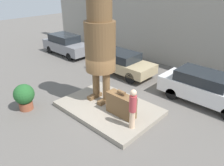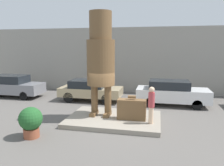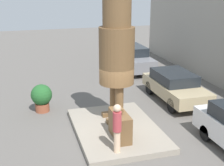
{
  "view_description": "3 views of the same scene",
  "coord_description": "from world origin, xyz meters",
  "px_view_note": "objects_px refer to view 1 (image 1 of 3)",
  "views": [
    {
      "loc": [
        6.35,
        -6.49,
        5.79
      ],
      "look_at": [
        0.47,
        -0.27,
        1.7
      ],
      "focal_mm": 35.0,
      "sensor_mm": 36.0,
      "label": 1
    },
    {
      "loc": [
        2.17,
        -10.54,
        3.8
      ],
      "look_at": [
        -0.07,
        -0.18,
        2.02
      ],
      "focal_mm": 35.0,
      "sensor_mm": 36.0,
      "label": 2
    },
    {
      "loc": [
        10.95,
        -3.4,
        5.81
      ],
      "look_at": [
        -0.26,
        -0.11,
        2.01
      ],
      "focal_mm": 50.0,
      "sensor_mm": 36.0,
      "label": 3
    }
  ],
  "objects_px": {
    "parked_car_tan": "(122,62)",
    "planter_pot": "(24,96)",
    "tourist": "(133,108)",
    "parked_car_grey": "(66,44)",
    "parked_car_white": "(205,88)",
    "giant_suitcase": "(121,105)",
    "statue_figure": "(100,39)"
  },
  "relations": [
    {
      "from": "parked_car_tan",
      "to": "planter_pot",
      "type": "relative_size",
      "value": 3.29
    },
    {
      "from": "tourist",
      "to": "parked_car_tan",
      "type": "height_order",
      "value": "tourist"
    },
    {
      "from": "parked_car_grey",
      "to": "planter_pot",
      "type": "xyz_separation_m",
      "value": [
        5.7,
        -6.55,
        -0.13
      ]
    },
    {
      "from": "tourist",
      "to": "parked_car_white",
      "type": "relative_size",
      "value": 0.38
    },
    {
      "from": "parked_car_tan",
      "to": "giant_suitcase",
      "type": "bearing_deg",
      "value": -49.43
    },
    {
      "from": "statue_figure",
      "to": "parked_car_tan",
      "type": "xyz_separation_m",
      "value": [
        -1.79,
        3.66,
        -2.52
      ]
    },
    {
      "from": "statue_figure",
      "to": "planter_pot",
      "type": "distance_m",
      "value": 4.53
    },
    {
      "from": "parked_car_white",
      "to": "planter_pot",
      "type": "distance_m",
      "value": 8.93
    },
    {
      "from": "statue_figure",
      "to": "giant_suitcase",
      "type": "bearing_deg",
      "value": -12.65
    },
    {
      "from": "parked_car_tan",
      "to": "planter_pot",
      "type": "bearing_deg",
      "value": -94.05
    },
    {
      "from": "planter_pot",
      "to": "tourist",
      "type": "bearing_deg",
      "value": 23.84
    },
    {
      "from": "parked_car_white",
      "to": "planter_pot",
      "type": "xyz_separation_m",
      "value": [
        -6.03,
        -6.58,
        -0.12
      ]
    },
    {
      "from": "giant_suitcase",
      "to": "parked_car_grey",
      "type": "xyz_separation_m",
      "value": [
        -9.62,
        3.98,
        0.12
      ]
    },
    {
      "from": "giant_suitcase",
      "to": "planter_pot",
      "type": "height_order",
      "value": "giant_suitcase"
    },
    {
      "from": "tourist",
      "to": "planter_pot",
      "type": "height_order",
      "value": "tourist"
    },
    {
      "from": "giant_suitcase",
      "to": "planter_pot",
      "type": "bearing_deg",
      "value": -146.74
    },
    {
      "from": "tourist",
      "to": "parked_car_grey",
      "type": "relative_size",
      "value": 0.39
    },
    {
      "from": "statue_figure",
      "to": "parked_car_white",
      "type": "xyz_separation_m",
      "value": [
        3.77,
        3.64,
        -2.47
      ]
    },
    {
      "from": "giant_suitcase",
      "to": "parked_car_grey",
      "type": "bearing_deg",
      "value": 157.52
    },
    {
      "from": "tourist",
      "to": "parked_car_grey",
      "type": "height_order",
      "value": "tourist"
    },
    {
      "from": "parked_car_white",
      "to": "statue_figure",
      "type": "bearing_deg",
      "value": -136.0
    },
    {
      "from": "parked_car_white",
      "to": "tourist",
      "type": "bearing_deg",
      "value": -104.5
    },
    {
      "from": "tourist",
      "to": "parked_car_tan",
      "type": "xyz_separation_m",
      "value": [
        -4.42,
        4.45,
        -0.38
      ]
    },
    {
      "from": "parked_car_grey",
      "to": "parked_car_tan",
      "type": "xyz_separation_m",
      "value": [
        6.17,
        0.05,
        -0.05
      ]
    },
    {
      "from": "tourist",
      "to": "planter_pot",
      "type": "xyz_separation_m",
      "value": [
        -4.88,
        -2.16,
        -0.46
      ]
    },
    {
      "from": "statue_figure",
      "to": "tourist",
      "type": "xyz_separation_m",
      "value": [
        2.62,
        -0.79,
        -2.14
      ]
    },
    {
      "from": "statue_figure",
      "to": "tourist",
      "type": "relative_size",
      "value": 3.02
    },
    {
      "from": "parked_car_grey",
      "to": "parked_car_white",
      "type": "relative_size",
      "value": 0.98
    },
    {
      "from": "parked_car_white",
      "to": "parked_car_tan",
      "type": "bearing_deg",
      "value": 179.73
    },
    {
      "from": "statue_figure",
      "to": "parked_car_tan",
      "type": "height_order",
      "value": "statue_figure"
    },
    {
      "from": "giant_suitcase",
      "to": "parked_car_white",
      "type": "bearing_deg",
      "value": 62.29
    },
    {
      "from": "parked_car_white",
      "to": "planter_pot",
      "type": "relative_size",
      "value": 3.49
    }
  ]
}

